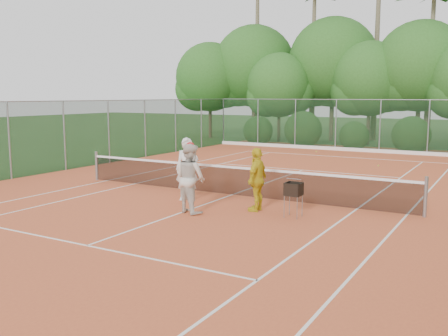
# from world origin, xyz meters

# --- Properties ---
(ground) EXTENTS (120.00, 120.00, 0.00)m
(ground) POSITION_xyz_m (0.00, 0.00, 0.00)
(ground) COLOR #24491A
(ground) RESTS_ON ground
(clay_court) EXTENTS (18.00, 36.00, 0.02)m
(clay_court) POSITION_xyz_m (0.00, 0.00, 0.01)
(clay_court) COLOR #C9572E
(clay_court) RESTS_ON ground
(tennis_net) EXTENTS (11.97, 0.10, 1.10)m
(tennis_net) POSITION_xyz_m (0.00, 0.00, 0.53)
(tennis_net) COLOR gray
(tennis_net) RESTS_ON clay_court
(player_white) EXTENTS (0.84, 0.72, 1.95)m
(player_white) POSITION_xyz_m (-0.81, -1.34, 0.99)
(player_white) COLOR silver
(player_white) RESTS_ON clay_court
(player_center_grp) EXTENTS (1.14, 1.01, 1.96)m
(player_center_grp) POSITION_xyz_m (0.20, -2.67, 0.99)
(player_center_grp) COLOR beige
(player_center_grp) RESTS_ON clay_court
(player_yellow) EXTENTS (0.48, 1.07, 1.79)m
(player_yellow) POSITION_xyz_m (1.71, -1.57, 0.92)
(player_yellow) COLOR gold
(player_yellow) RESTS_ON clay_court
(ball_hopper) EXTENTS (0.41, 0.41, 0.94)m
(ball_hopper) POSITION_xyz_m (2.88, -1.76, 0.76)
(ball_hopper) COLOR gray
(ball_hopper) RESTS_ON clay_court
(stray_ball_a) EXTENTS (0.07, 0.07, 0.07)m
(stray_ball_a) POSITION_xyz_m (-3.89, 10.44, 0.05)
(stray_ball_a) COLOR yellow
(stray_ball_a) RESTS_ON clay_court
(stray_ball_b) EXTENTS (0.07, 0.07, 0.07)m
(stray_ball_b) POSITION_xyz_m (-1.88, 13.38, 0.05)
(stray_ball_b) COLOR #C4E034
(stray_ball_b) RESTS_ON clay_court
(stray_ball_c) EXTENTS (0.07, 0.07, 0.07)m
(stray_ball_c) POSITION_xyz_m (2.58, 9.27, 0.05)
(stray_ball_c) COLOR #B6CE30
(stray_ball_c) RESTS_ON clay_court
(court_markings) EXTENTS (11.03, 23.83, 0.01)m
(court_markings) POSITION_xyz_m (0.00, 0.00, 0.02)
(court_markings) COLOR white
(court_markings) RESTS_ON clay_court
(fence_back) EXTENTS (18.07, 0.07, 3.00)m
(fence_back) POSITION_xyz_m (0.00, 15.00, 1.52)
(fence_back) COLOR #19381E
(fence_back) RESTS_ON clay_court
(fence_left) EXTENTS (0.07, 33.07, 3.00)m
(fence_left) POSITION_xyz_m (-9.00, -1.50, 1.52)
(fence_left) COLOR #19381E
(fence_left) RESTS_ON clay_court
(tropical_treeline) EXTENTS (32.10, 8.49, 15.03)m
(tropical_treeline) POSITION_xyz_m (1.43, 20.22, 5.11)
(tropical_treeline) COLOR brown
(tropical_treeline) RESTS_ON ground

